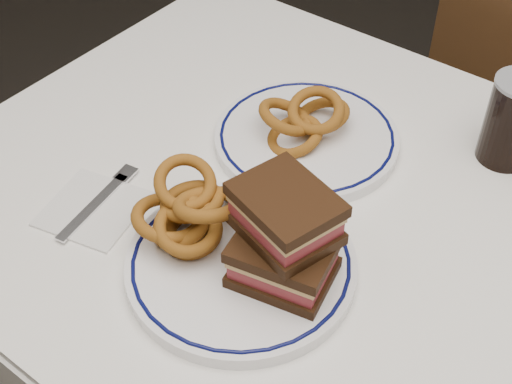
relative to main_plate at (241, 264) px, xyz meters
The scene contains 8 objects.
dining_table 0.22m from the main_plate, 60.58° to the left, with size 1.27×0.87×0.75m.
main_plate is the anchor object (origin of this frame).
reuben_sandwich 0.09m from the main_plate, 19.85° to the left, with size 0.15×0.14×0.12m.
onion_rings_main 0.09m from the main_plate, behind, with size 0.15×0.12×0.11m.
ketchup_ramekin 0.10m from the main_plate, 125.93° to the left, with size 0.06×0.06×0.04m.
far_plate 0.27m from the main_plate, 106.74° to the left, with size 0.28×0.28×0.02m.
onion_rings_far 0.28m from the main_plate, 107.90° to the left, with size 0.13×0.15×0.09m.
napkin_fork 0.24m from the main_plate, behind, with size 0.15×0.17×0.01m.
Camera 1 is at (0.29, -0.62, 1.46)m, focal length 50.00 mm.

